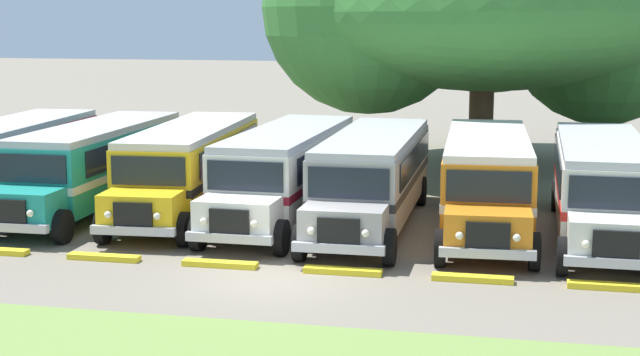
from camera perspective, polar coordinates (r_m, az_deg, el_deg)
The scene contains 14 objects.
ground_plane at distance 23.74m, azimuth -2.87°, elevation -6.06°, with size 220.00×220.00×0.00m, color slate.
parked_bus_slot_0 at distance 34.44m, azimuth -18.17°, elevation 1.12°, with size 3.20×10.91×2.82m.
parked_bus_slot_1 at distance 32.75m, azimuth -13.33°, elevation 0.92°, with size 2.77×10.85×2.82m.
parked_bus_slot_2 at distance 31.80m, azimuth -7.80°, elevation 0.84°, with size 3.31×10.93×2.82m.
parked_bus_slot_3 at distance 30.56m, azimuth -2.05°, elevation 0.56°, with size 2.85×10.86×2.82m.
parked_bus_slot_4 at distance 29.52m, azimuth 3.19°, elevation 0.22°, with size 2.74×10.85×2.82m.
parked_bus_slot_5 at distance 29.46m, azimuth 10.00°, elevation 0.07°, with size 3.11×10.90×2.82m.
parked_bus_slot_6 at distance 29.24m, azimuth 16.56°, elevation -0.26°, with size 2.76×10.85×2.82m.
curb_wheelstop_2 at distance 26.08m, azimuth -12.86°, elevation -4.67°, with size 2.00×0.36×0.15m, color yellow.
curb_wheelstop_3 at distance 24.91m, azimuth -6.03°, elevation -5.16°, with size 2.00×0.36×0.15m, color yellow.
curb_wheelstop_4 at distance 24.11m, azimuth 1.38°, elevation -5.61°, with size 2.00×0.36×0.15m, color yellow.
curb_wheelstop_5 at distance 23.74m, azimuth 9.16°, elevation -5.98°, with size 2.00×0.36×0.15m, color yellow.
curb_wheelstop_6 at distance 23.81m, azimuth 17.04°, elevation -6.24°, with size 2.00×0.36×0.15m, color yellow.
broad_shade_tree at distance 41.85m, azimuth 9.78°, elevation 9.84°, with size 18.35×16.99×11.53m.
Camera 1 is at (5.98, -22.04, 6.47)m, focal length 53.25 mm.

